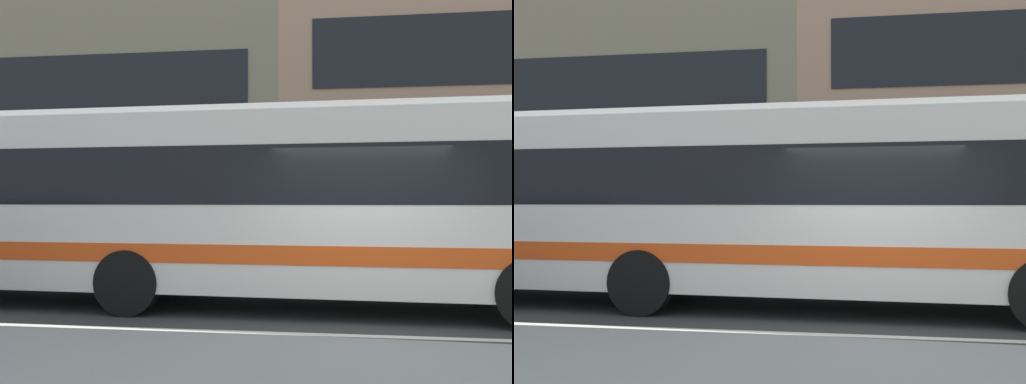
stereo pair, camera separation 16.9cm
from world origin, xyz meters
TOP-DOWN VIEW (x-y plane):
  - ground_plane at (0.00, 0.00)m, footprint 160.00×160.00m
  - lane_centre_line at (0.00, 0.00)m, footprint 60.00×0.16m
  - hedge_row_far at (1.30, 5.31)m, footprint 14.65×1.10m
  - apartment_block_left at (-14.00, 15.01)m, footprint 23.63×9.40m
  - transit_bus at (-2.68, 2.03)m, footprint 12.12×3.08m

SIDE VIEW (x-z plane):
  - ground_plane at x=0.00m, z-range 0.00..0.00m
  - lane_centre_line at x=0.00m, z-range 0.00..0.01m
  - hedge_row_far at x=1.30m, z-range 0.00..0.87m
  - transit_bus at x=-2.68m, z-range 0.17..3.36m
  - apartment_block_left at x=-14.00m, z-range 0.00..9.43m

